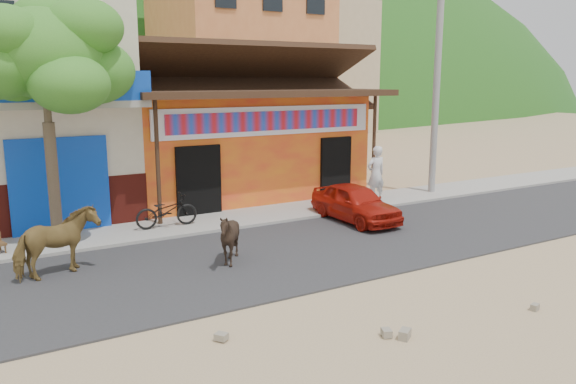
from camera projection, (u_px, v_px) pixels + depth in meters
name	position (u px, v px, depth m)	size (l,w,h in m)	color
ground	(345.00, 287.00, 11.36)	(120.00, 120.00, 0.00)	#9E825B
road	(284.00, 253.00, 13.48)	(60.00, 5.00, 0.04)	#28282B
sidewalk	(225.00, 221.00, 16.43)	(60.00, 2.00, 0.12)	gray
dance_club	(229.00, 144.00, 20.47)	(8.00, 6.00, 3.60)	orange
apartment_front	(238.00, 49.00, 34.96)	(9.00, 9.00, 12.00)	#CC723F
apartment_rear	(309.00, 69.00, 44.68)	(8.00, 8.00, 10.00)	tan
hillside	(9.00, 14.00, 68.34)	(100.00, 40.00, 24.00)	#194C14
tree	(48.00, 122.00, 13.40)	(3.00, 3.00, 6.00)	#2D721E
utility_pole	(437.00, 80.00, 19.68)	(0.24, 0.24, 8.00)	gray
cow_tan	(57.00, 243.00, 11.73)	(0.78, 1.71, 1.45)	olive
cow_dark	(229.00, 238.00, 12.52)	(0.98, 1.11, 1.22)	black
red_car	(355.00, 203.00, 16.41)	(1.30, 3.22, 1.10)	#A6160B
scooter	(167.00, 211.00, 15.44)	(0.60, 1.73, 0.91)	black
pedestrian	(376.00, 174.00, 18.60)	(0.68, 0.45, 1.86)	silver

